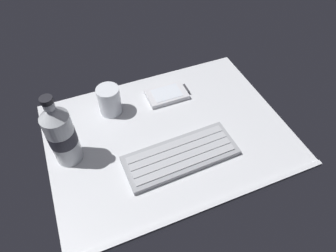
# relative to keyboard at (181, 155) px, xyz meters

# --- Properties ---
(ground_plane) EXTENTS (0.64, 0.48, 0.03)m
(ground_plane) POSITION_rel_keyboard_xyz_m (-0.00, 0.08, -0.02)
(ground_plane) COLOR silver
(keyboard) EXTENTS (0.29, 0.12, 0.02)m
(keyboard) POSITION_rel_keyboard_xyz_m (0.00, 0.00, 0.00)
(keyboard) COLOR #93969B
(keyboard) RESTS_ON ground_plane
(handheld_device) EXTENTS (0.13, 0.08, 0.02)m
(handheld_device) POSITION_rel_keyboard_xyz_m (0.05, 0.22, -0.00)
(handheld_device) COLOR silver
(handheld_device) RESTS_ON ground_plane
(juice_cup) EXTENTS (0.06, 0.06, 0.09)m
(juice_cup) POSITION_rel_keyboard_xyz_m (-0.12, 0.23, 0.03)
(juice_cup) COLOR silver
(juice_cup) RESTS_ON ground_plane
(water_bottle) EXTENTS (0.07, 0.07, 0.21)m
(water_bottle) POSITION_rel_keyboard_xyz_m (-0.26, 0.11, 0.08)
(water_bottle) COLOR silver
(water_bottle) RESTS_ON ground_plane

